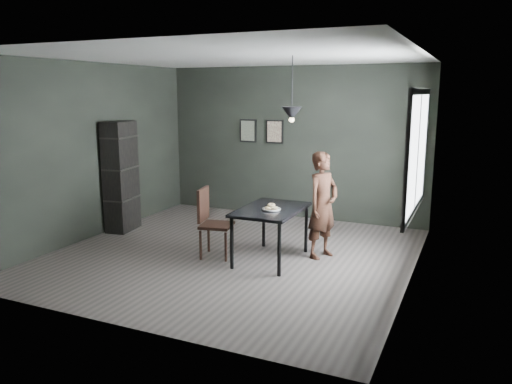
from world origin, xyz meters
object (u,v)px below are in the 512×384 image
at_px(white_plate, 271,210).
at_px(wood_chair, 211,218).
at_px(pendant_lamp, 292,113).
at_px(woman, 323,205).
at_px(cafe_table, 271,214).
at_px(shelf_unit, 121,177).

bearing_deg(white_plate, wood_chair, -173.89).
relative_size(wood_chair, pendant_lamp, 1.15).
distance_m(white_plate, pendant_lamp, 1.33).
bearing_deg(woman, pendant_lamp, 155.95).
bearing_deg(woman, white_plate, 156.06).
distance_m(cafe_table, white_plate, 0.13).
relative_size(shelf_unit, pendant_lamp, 2.15).
bearing_deg(wood_chair, woman, 11.40).
xyz_separation_m(white_plate, pendant_lamp, (0.21, 0.19, 1.29)).
bearing_deg(woman, shelf_unit, 113.28).
bearing_deg(wood_chair, shelf_unit, 151.76).
bearing_deg(white_plate, woman, 42.96).
height_order(cafe_table, wood_chair, wood_chair).
distance_m(white_plate, shelf_unit, 3.01).
bearing_deg(wood_chair, white_plate, -5.59).
height_order(wood_chair, shelf_unit, shelf_unit).
xyz_separation_m(cafe_table, pendant_lamp, (0.25, 0.10, 1.38)).
bearing_deg(cafe_table, shelf_unit, 171.74).
distance_m(cafe_table, shelf_unit, 2.96).
relative_size(white_plate, shelf_unit, 0.12).
xyz_separation_m(shelf_unit, pendant_lamp, (3.17, -0.32, 1.12)).
relative_size(cafe_table, woman, 0.79).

